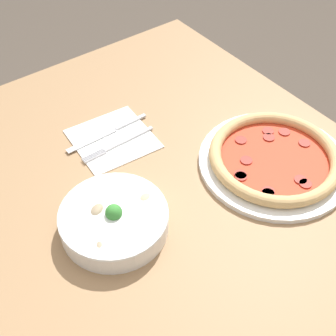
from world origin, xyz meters
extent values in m
cube|color=#99724C|center=(0.00, 0.00, 0.72)|extent=(1.16, 0.92, 0.03)
cylinder|color=olive|center=(0.51, -0.39, 0.35)|extent=(0.06, 0.06, 0.70)
cylinder|color=white|center=(-0.05, -0.24, 0.74)|extent=(0.32, 0.32, 0.01)
torus|color=tan|center=(-0.05, -0.24, 0.76)|extent=(0.28, 0.28, 0.03)
cylinder|color=red|center=(-0.05, -0.24, 0.75)|extent=(0.25, 0.25, 0.01)
cylinder|color=maroon|center=(-0.04, -0.15, 0.75)|extent=(0.03, 0.03, 0.00)
cylinder|color=maroon|center=(0.04, -0.22, 0.75)|extent=(0.03, 0.03, 0.00)
cylinder|color=maroon|center=(-0.11, -0.16, 0.75)|extent=(0.03, 0.03, 0.00)
cylinder|color=maroon|center=(0.01, -0.28, 0.75)|extent=(0.03, 0.03, 0.00)
cylinder|color=maroon|center=(0.02, -0.29, 0.75)|extent=(0.03, 0.03, 0.00)
cylinder|color=maroon|center=(-0.12, -0.24, 0.75)|extent=(0.03, 0.03, 0.00)
cylinder|color=maroon|center=(0.00, -0.32, 0.75)|extent=(0.03, 0.03, 0.00)
cylinder|color=maroon|center=(-0.11, -0.16, 0.75)|extent=(0.03, 0.03, 0.00)
cylinder|color=maroon|center=(-0.01, -0.19, 0.75)|extent=(0.03, 0.03, 0.00)
cylinder|color=maroon|center=(-0.14, -0.24, 0.75)|extent=(0.03, 0.03, 0.00)
cylinder|color=maroon|center=(-0.05, -0.33, 0.75)|extent=(0.03, 0.03, 0.00)
cylinder|color=maroon|center=(-0.04, -0.15, 0.75)|extent=(0.03, 0.03, 0.00)
cylinder|color=white|center=(0.01, 0.12, 0.75)|extent=(0.21, 0.21, 0.05)
torus|color=white|center=(0.01, 0.12, 0.77)|extent=(0.21, 0.21, 0.01)
ellipsoid|color=tan|center=(0.00, 0.17, 0.76)|extent=(0.04, 0.04, 0.02)
ellipsoid|color=#998466|center=(0.04, 0.06, 0.77)|extent=(0.04, 0.03, 0.02)
ellipsoid|color=tan|center=(0.01, 0.05, 0.77)|extent=(0.03, 0.04, 0.02)
ellipsoid|color=#998466|center=(-0.03, 0.18, 0.77)|extent=(0.04, 0.04, 0.02)
ellipsoid|color=tan|center=(0.08, 0.13, 0.76)|extent=(0.04, 0.04, 0.02)
ellipsoid|color=#998466|center=(0.04, 0.14, 0.77)|extent=(0.04, 0.04, 0.02)
sphere|color=#388433|center=(0.01, 0.12, 0.78)|extent=(0.03, 0.03, 0.03)
cube|color=white|center=(0.23, -0.01, 0.73)|extent=(0.19, 0.19, 0.00)
cube|color=silver|center=(0.21, -0.03, 0.74)|extent=(0.01, 0.13, 0.00)
cube|color=silver|center=(0.21, 0.06, 0.74)|extent=(0.00, 0.06, 0.00)
cube|color=silver|center=(0.21, 0.06, 0.74)|extent=(0.00, 0.06, 0.00)
cube|color=silver|center=(0.20, 0.06, 0.74)|extent=(0.00, 0.06, 0.00)
cube|color=silver|center=(0.20, 0.06, 0.74)|extent=(0.00, 0.06, 0.00)
cube|color=silver|center=(0.25, -0.07, 0.74)|extent=(0.01, 0.08, 0.01)
cube|color=silver|center=(0.25, 0.04, 0.74)|extent=(0.01, 0.13, 0.00)
camera|label=1|loc=(-0.48, 0.37, 1.46)|focal=50.00mm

